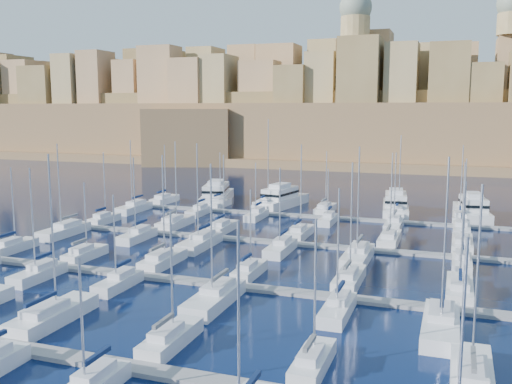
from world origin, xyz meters
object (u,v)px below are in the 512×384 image
at_px(motor_yacht_b, 281,199).
at_px(motor_yacht_c, 396,205).
at_px(motor_yacht_a, 217,195).
at_px(sailboat_4, 313,362).
at_px(motor_yacht_d, 472,209).
at_px(sailboat_2, 52,315).

height_order(motor_yacht_b, motor_yacht_c, same).
bearing_deg(motor_yacht_a, motor_yacht_c, -1.46).
xyz_separation_m(sailboat_4, motor_yacht_d, (13.11, 70.19, 1.01)).
distance_m(sailboat_4, motor_yacht_a, 81.19).
xyz_separation_m(sailboat_2, motor_yacht_d, (38.95, 68.76, 0.95)).
xyz_separation_m(sailboat_2, motor_yacht_a, (-13.09, 69.82, 0.95)).
height_order(sailboat_4, motor_yacht_c, sailboat_4).
distance_m(motor_yacht_b, motor_yacht_c, 23.22).
height_order(sailboat_4, motor_yacht_b, sailboat_4).
distance_m(sailboat_2, motor_yacht_b, 69.13).
height_order(sailboat_4, motor_yacht_a, sailboat_4).
height_order(sailboat_2, motor_yacht_b, sailboat_2).
bearing_deg(motor_yacht_d, motor_yacht_b, 179.48).
height_order(sailboat_2, motor_yacht_c, sailboat_2).
bearing_deg(sailboat_2, motor_yacht_b, 88.52).
relative_size(sailboat_2, motor_yacht_a, 0.90).
bearing_deg(motor_yacht_b, motor_yacht_d, -0.52).
bearing_deg(sailboat_4, sailboat_2, 176.83).
height_order(sailboat_4, motor_yacht_d, sailboat_4).
bearing_deg(motor_yacht_b, sailboat_2, -91.48).
relative_size(sailboat_4, motor_yacht_a, 0.68).
bearing_deg(sailboat_4, motor_yacht_b, 108.83).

